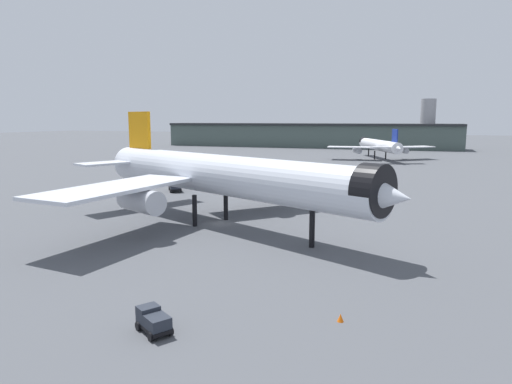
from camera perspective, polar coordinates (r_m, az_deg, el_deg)
name	(u,v)px	position (r m, az deg, el deg)	size (l,w,h in m)	color
ground	(220,224)	(72.72, -4.47, -3.93)	(900.00, 900.00, 0.00)	#4C4F54
airliner_near_gate	(220,176)	(70.33, -4.47, 2.05)	(58.89, 52.63, 17.63)	silver
airliner_far_taxiway	(379,145)	(195.27, 15.04, 5.60)	(41.19, 45.81, 12.64)	white
terminal_building	(311,135)	(271.13, 6.78, 7.06)	(168.88, 29.57, 26.85)	#475651
service_truck_front	(175,184)	(106.12, -10.03, 0.94)	(5.10, 5.80, 3.00)	black
baggage_tug_wing	(153,320)	(37.59, -12.64, -15.27)	(3.57, 3.12, 1.85)	black
baggage_cart_trailing	(242,186)	(106.71, -1.77, 0.79)	(2.83, 2.65, 1.82)	black
traffic_cone_wingtip	(340,318)	(39.32, 10.44, -15.09)	(0.54, 0.54, 0.67)	#F2600C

